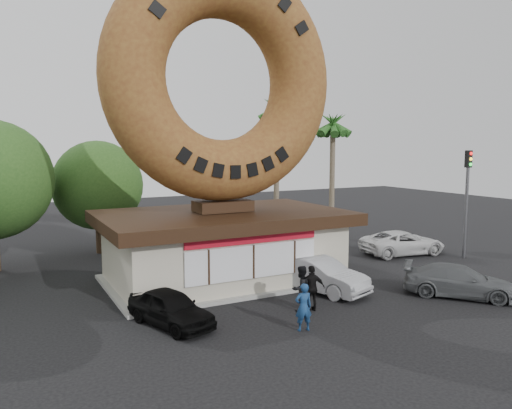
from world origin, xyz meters
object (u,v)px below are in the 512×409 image
Objects in this scene: street_lamp at (130,176)px; car_grey at (460,281)px; car_white at (403,243)px; person_center at (301,288)px; person_right at (312,288)px; car_black at (171,308)px; person_left at (303,307)px; traffic_signal at (467,190)px; car_silver at (319,275)px; donut_shop at (223,244)px; giant_donut at (222,80)px.

car_grey is at bearing -60.28° from street_lamp.
street_lamp reaches higher than car_white.
person_center is (2.73, -15.37, -3.60)m from street_lamp.
car_black is at bearing 2.88° from person_right.
person_left is 0.37× the size of car_grey.
car_white reaches higher than car_black.
traffic_signal is at bearing -10.35° from car_black.
car_silver is at bearing -10.34° from car_black.
car_white is at bearing -136.90° from person_right.
car_white is at bearing 5.25° from car_silver.
car_black is at bearing -98.62° from street_lamp.
person_left is (-0.17, -7.14, -0.93)m from donut_shop.
giant_donut is 13.54m from car_grey.
car_white is at bearing 135.54° from traffic_signal.
car_white is at bearing -35.67° from street_lamp.
car_white is (11.61, 0.35, -1.07)m from donut_shop.
traffic_signal is 3.43× the size of person_right.
car_silver is 0.90× the size of car_white.
street_lamp is 1.76× the size of car_grey.
car_black is at bearing -171.97° from traffic_signal.
donut_shop reaches higher than person_center.
person_left is 0.37× the size of car_silver.
street_lamp is 4.54× the size of person_center.
person_right is (3.11, -15.55, -3.60)m from street_lamp.
car_white is (10.74, 5.70, -0.19)m from person_center.
street_lamp is at bearing 90.56° from car_silver.
car_black is at bearing -21.89° from person_left.
person_center is 0.35× the size of car_white.
giant_donut is 10.58m from car_black.
person_right is (0.38, -0.18, 0.00)m from person_center.
giant_donut reaches higher than street_lamp.
traffic_signal is at bearing -179.15° from person_center.
donut_shop is at bearing -63.74° from person_right.
car_black is 16.42m from car_white.
car_silver is (2.98, -3.55, -1.02)m from donut_shop.
person_center is at bearing 125.91° from car_white.
donut_shop is 2.99× the size of car_black.
car_grey is (9.66, -16.93, -3.82)m from street_lamp.
person_center is 0.42m from person_right.
giant_donut is at bearing 110.85° from car_silver.
donut_shop reaches higher than person_left.
giant_donut is at bearing -63.78° from person_right.
car_silver is at bearing 122.24° from car_white.
person_center reaches higher than car_black.
giant_donut reaches higher than person_center.
car_black is 0.75× the size of car_white.
car_white is at bearing 21.10° from car_grey.
person_left is at bearing -160.04° from traffic_signal.
donut_shop is at bearing -94.25° from person_center.
traffic_signal is at bearing -8.17° from giant_donut.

